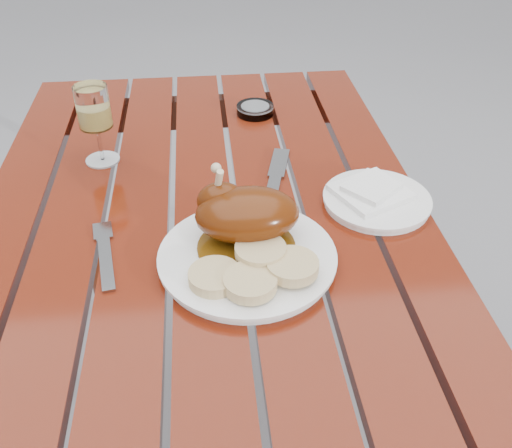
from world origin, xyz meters
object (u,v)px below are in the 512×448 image
(wine_glass, at_px, (96,125))
(side_plate, at_px, (377,200))
(ashtray, at_px, (255,110))
(dinner_plate, at_px, (247,258))
(table, at_px, (213,344))

(wine_glass, bearing_deg, side_plate, -22.21)
(side_plate, distance_m, ashtray, 0.43)
(dinner_plate, height_order, side_plate, dinner_plate)
(wine_glass, relative_size, side_plate, 0.82)
(dinner_plate, distance_m, ashtray, 0.53)
(side_plate, xyz_separation_m, ashtray, (-0.18, 0.39, 0.00))
(ashtray, bearing_deg, table, -110.04)
(table, distance_m, ashtray, 0.54)
(dinner_plate, xyz_separation_m, wine_glass, (-0.26, 0.35, 0.07))
(wine_glass, xyz_separation_m, ashtray, (0.33, 0.18, -0.07))
(ashtray, bearing_deg, dinner_plate, -97.17)
(wine_glass, distance_m, side_plate, 0.56)
(table, distance_m, dinner_plate, 0.42)
(table, xyz_separation_m, wine_glass, (-0.20, 0.18, 0.46))
(dinner_plate, height_order, wine_glass, wine_glass)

